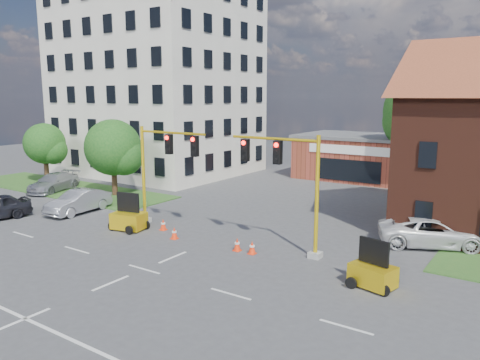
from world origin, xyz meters
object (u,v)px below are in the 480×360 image
at_px(signal_mast_east, 288,178).
at_px(trailer_west, 129,219).
at_px(pickup_white, 433,232).
at_px(signal_mast_west, 162,164).
at_px(trailer_east, 373,273).

height_order(signal_mast_east, trailer_west, signal_mast_east).
bearing_deg(pickup_white, signal_mast_west, 86.23).
height_order(signal_mast_west, pickup_white, signal_mast_west).
bearing_deg(signal_mast_east, signal_mast_west, 180.00).
bearing_deg(signal_mast_west, pickup_white, 19.62).
bearing_deg(trailer_east, trailer_west, -166.75).
bearing_deg(trailer_east, signal_mast_east, 173.01).
xyz_separation_m(signal_mast_east, pickup_white, (6.13, 5.29, -3.13)).
bearing_deg(trailer_west, pickup_white, 10.89).
bearing_deg(signal_mast_east, trailer_west, -169.78).
height_order(trailer_west, trailer_east, trailer_west).
distance_m(signal_mast_east, trailer_west, 10.57).
bearing_deg(signal_mast_west, trailer_west, -123.82).
bearing_deg(pickup_white, trailer_west, 90.42).
bearing_deg(trailer_east, signal_mast_west, -174.10).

